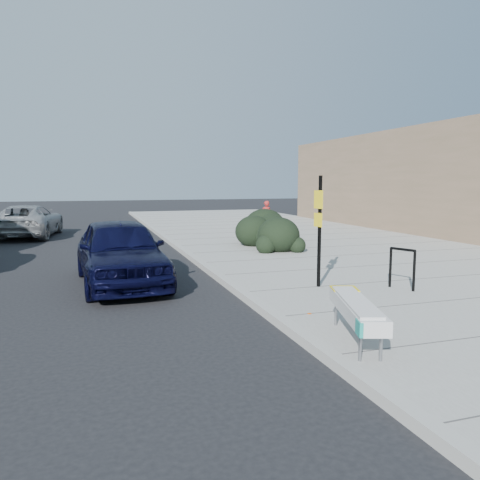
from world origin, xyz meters
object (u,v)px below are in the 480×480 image
object	(u,v)px
sign_post	(319,224)
pedestrian	(266,216)
bench	(356,309)
bike_rack	(402,264)
sedan_navy	(120,251)
suv_silver	(28,221)

from	to	relation	value
sign_post	pedestrian	size ratio (longest dim) A/B	1.70
bench	bike_rack	world-z (taller)	bike_rack
sedan_navy	suv_silver	size ratio (longest dim) A/B	0.90
sedan_navy	pedestrian	size ratio (longest dim) A/B	3.26
bench	sign_post	bearing A→B (deg)	89.21
bench	suv_silver	xyz separation A→B (m)	(-6.60, 17.99, 0.10)
bench	pedestrian	size ratio (longest dim) A/B	1.41
suv_silver	bench	bearing A→B (deg)	116.53
bench	bike_rack	size ratio (longest dim) A/B	2.26
sedan_navy	pedestrian	bearing A→B (deg)	47.83
bench	suv_silver	distance (m)	19.16
bench	suv_silver	world-z (taller)	suv_silver
sign_post	sedan_navy	world-z (taller)	sign_post
sedan_navy	bench	bearing A→B (deg)	-66.42
bike_rack	sedan_navy	size ratio (longest dim) A/B	0.19
bike_rack	sign_post	world-z (taller)	sign_post
bench	sedan_navy	bearing A→B (deg)	135.21
sedan_navy	pedestrian	xyz separation A→B (m)	(7.65, 9.66, 0.07)
bike_rack	sedan_navy	world-z (taller)	sedan_navy
sedan_navy	suv_silver	world-z (taller)	sedan_navy
bike_rack	sign_post	bearing A→B (deg)	131.64
bike_rack	sign_post	distance (m)	2.08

